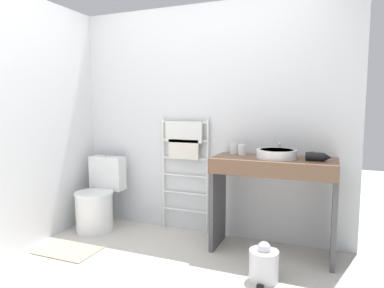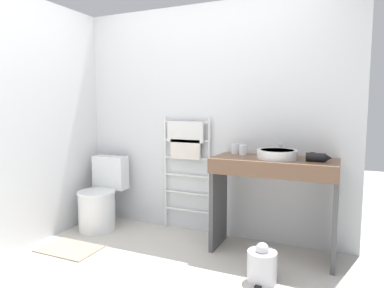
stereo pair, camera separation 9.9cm
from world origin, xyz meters
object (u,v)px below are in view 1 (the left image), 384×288
(cup_near_wall, at_px, (234,148))
(sink_basin, at_px, (277,154))
(towel_radiator, at_px, (184,150))
(cup_near_edge, at_px, (242,150))
(hair_dryer, at_px, (316,156))
(trash_bin, at_px, (264,264))
(toilet, at_px, (98,201))

(cup_near_wall, bearing_deg, sink_basin, -19.57)
(towel_radiator, relative_size, sink_basin, 3.45)
(towel_radiator, relative_size, cup_near_edge, 12.89)
(towel_radiator, distance_m, hair_dryer, 1.34)
(hair_dryer, bearing_deg, trash_bin, -123.26)
(cup_near_wall, height_order, trash_bin, cup_near_wall)
(towel_radiator, xyz_separation_m, cup_near_edge, (0.65, -0.10, 0.04))
(trash_bin, bearing_deg, toilet, 166.81)
(hair_dryer, bearing_deg, toilet, -178.27)
(sink_basin, xyz_separation_m, hair_dryer, (0.33, -0.02, -0.00))
(cup_near_edge, bearing_deg, sink_basin, -18.38)
(hair_dryer, height_order, trash_bin, hair_dryer)
(cup_near_wall, bearing_deg, towel_radiator, 173.69)
(towel_radiator, bearing_deg, cup_near_edge, -8.93)
(cup_near_wall, height_order, cup_near_edge, cup_near_wall)
(toilet, relative_size, cup_near_wall, 7.68)
(toilet, relative_size, sink_basin, 2.23)
(cup_near_edge, distance_m, hair_dryer, 0.69)
(towel_radiator, xyz_separation_m, cup_near_wall, (0.56, -0.06, 0.05))
(cup_near_edge, bearing_deg, towel_radiator, 171.07)
(cup_near_wall, distance_m, hair_dryer, 0.78)
(towel_radiator, bearing_deg, toilet, -161.19)
(towel_radiator, bearing_deg, trash_bin, -37.03)
(towel_radiator, bearing_deg, hair_dryer, -10.19)
(toilet, xyz_separation_m, hair_dryer, (2.21, 0.07, 0.60))
(cup_near_edge, relative_size, trash_bin, 0.31)
(sink_basin, bearing_deg, toilet, -177.28)
(trash_bin, bearing_deg, sink_basin, 89.96)
(towel_radiator, height_order, sink_basin, towel_radiator)
(cup_near_edge, xyz_separation_m, hair_dryer, (0.67, -0.14, -0.01))
(cup_near_wall, xyz_separation_m, trash_bin, (0.43, -0.68, -0.80))
(towel_radiator, height_order, hair_dryer, towel_radiator)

